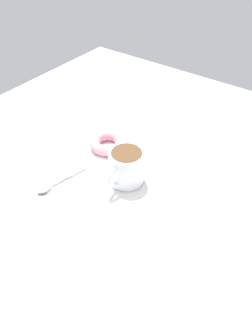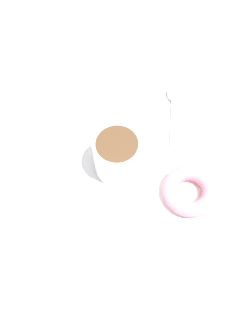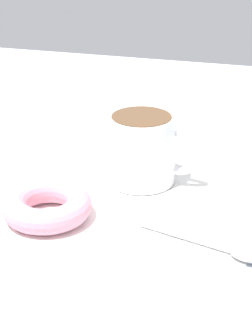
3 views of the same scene
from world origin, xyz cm
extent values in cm
cube|color=#B2BCC6|center=(0.00, 0.00, -1.00)|extent=(120.00, 120.00, 2.00)
cube|color=white|center=(1.29, 0.83, 0.15)|extent=(36.13, 36.13, 0.30)
cylinder|color=white|center=(-0.32, 2.38, 4.49)|extent=(8.43, 8.43, 8.38)
cylinder|color=brown|center=(-0.32, 2.38, 8.48)|extent=(7.23, 7.23, 0.60)
torus|color=white|center=(-0.22, 7.06, 4.49)|extent=(1.02, 5.61, 5.59)
torus|color=pink|center=(11.80, -5.09, 1.71)|extent=(9.88, 9.88, 2.82)
ellipsoid|color=silver|center=(13.63, 16.85, 0.75)|extent=(3.21, 4.08, 0.90)
cylinder|color=silver|center=(12.01, 10.44, 0.58)|extent=(3.24, 10.82, 0.56)
camera|label=1|loc=(-34.25, 49.51, 55.54)|focal=35.00mm
camera|label=2|loc=(-3.50, -28.92, 62.55)|focal=40.00mm
camera|label=3|loc=(60.85, 18.55, 31.72)|focal=60.00mm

